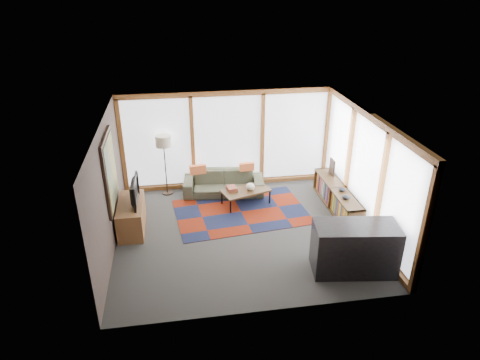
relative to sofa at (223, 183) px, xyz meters
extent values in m
plane|color=#2E2E2B|center=(0.19, -1.93, -0.30)|extent=(5.50, 5.50, 0.00)
cube|color=#3D302B|center=(-2.56, -1.93, 1.00)|extent=(0.04, 5.00, 2.60)
cube|color=#3D302B|center=(0.19, -4.43, 1.00)|extent=(5.50, 0.04, 2.60)
cube|color=silver|center=(0.19, -1.93, 2.30)|extent=(5.50, 5.00, 0.04)
cube|color=white|center=(0.19, 0.54, 1.00)|extent=(5.30, 0.02, 2.35)
cube|color=white|center=(2.91, -1.93, 1.00)|extent=(0.02, 4.80, 2.35)
cube|color=black|center=(-2.52, -1.63, 1.25)|extent=(0.05, 1.35, 1.55)
cube|color=gold|center=(-2.49, -1.63, 1.25)|extent=(0.02, 1.20, 1.40)
cube|color=maroon|center=(0.29, -1.04, -0.29)|extent=(3.29, 2.31, 0.01)
imported|color=#393D2B|center=(0.00, 0.00, 0.00)|extent=(2.13, 1.03, 0.60)
cube|color=#D96633|center=(-0.65, 0.04, 0.41)|extent=(0.43, 0.19, 0.23)
cube|color=#D96633|center=(0.62, 0.03, 0.40)|extent=(0.39, 0.14, 0.21)
cube|color=brown|center=(0.13, -0.61, 0.13)|extent=(0.27, 0.31, 0.09)
ellipsoid|color=silver|center=(0.59, -0.67, 0.18)|extent=(0.24, 0.24, 0.18)
ellipsoid|color=black|center=(2.59, -1.81, 0.33)|extent=(0.20, 0.20, 0.09)
ellipsoid|color=black|center=(2.64, -1.43, 0.32)|extent=(0.20, 0.20, 0.08)
cube|color=black|center=(2.72, -0.48, 0.48)|extent=(0.04, 0.31, 0.40)
cube|color=brown|center=(-2.24, -1.39, 0.03)|extent=(0.54, 1.31, 0.65)
imported|color=black|center=(-2.18, -1.37, 0.63)|extent=(0.15, 0.96, 0.55)
cube|color=black|center=(2.07, -3.59, 0.20)|extent=(1.65, 0.94, 0.99)
camera|label=1|loc=(-1.14, -9.90, 4.87)|focal=32.00mm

